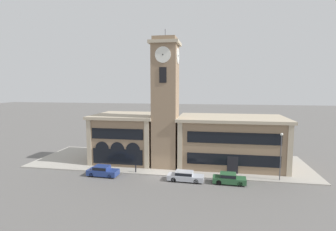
{
  "coord_description": "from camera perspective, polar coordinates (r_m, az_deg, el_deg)",
  "views": [
    {
      "loc": [
        7.18,
        -34.48,
        12.35
      ],
      "look_at": [
        0.73,
        2.43,
        8.19
      ],
      "focal_mm": 28.0,
      "sensor_mm": 36.0,
      "label": 1
    }
  ],
  "objects": [
    {
      "name": "street_lamp",
      "position": [
        37.13,
        23.38,
        -6.85
      ],
      "size": [
        0.36,
        0.36,
        6.27
      ],
      "color": "#4C4C51",
      "rests_on": "sidewalk_kerb"
    },
    {
      "name": "parked_car_far",
      "position": [
        35.15,
        13.1,
        -13.16
      ],
      "size": [
        4.22,
        1.88,
        1.37
      ],
      "rotation": [
        0.0,
        0.0,
        -0.04
      ],
      "color": "#285633",
      "rests_on": "ground_plane"
    },
    {
      "name": "ground_plane",
      "position": [
        37.32,
        -1.79,
        -13.0
      ],
      "size": [
        300.0,
        300.0,
        0.0
      ],
      "primitive_type": "plane",
      "color": "#605E5B"
    },
    {
      "name": "parked_car_mid",
      "position": [
        35.27,
        3.74,
        -12.98
      ],
      "size": [
        4.79,
        1.91,
        1.31
      ],
      "rotation": [
        0.0,
        0.0,
        -0.04
      ],
      "color": "#B2B7C1",
      "rests_on": "ground_plane"
    },
    {
      "name": "town_hall_left_wing",
      "position": [
        44.68,
        -8.87,
        -4.64
      ],
      "size": [
        10.53,
        9.98,
        7.75
      ],
      "color": "#897056",
      "rests_on": "ground_plane"
    },
    {
      "name": "bollard",
      "position": [
        38.44,
        -7.04,
        -11.41
      ],
      "size": [
        0.18,
        0.18,
        1.06
      ],
      "color": "black",
      "rests_on": "sidewalk_kerb"
    },
    {
      "name": "clock_tower",
      "position": [
        39.47,
        -0.58,
        2.67
      ],
      "size": [
        4.36,
        4.36,
        20.71
      ],
      "color": "#897056",
      "rests_on": "ground_plane"
    },
    {
      "name": "sidewalk_kerb",
      "position": [
        43.71,
        0.06,
        -9.98
      ],
      "size": [
        43.66,
        13.71,
        0.15
      ],
      "color": "#A39E93",
      "rests_on": "ground_plane"
    },
    {
      "name": "parked_car_near",
      "position": [
        38.15,
        -14.05,
        -11.58
      ],
      "size": [
        4.31,
        1.98,
        1.42
      ],
      "rotation": [
        0.0,
        0.0,
        -0.04
      ],
      "color": "navy",
      "rests_on": "ground_plane"
    },
    {
      "name": "town_hall_right_wing",
      "position": [
        42.47,
        13.55,
        -5.38
      ],
      "size": [
        16.4,
        9.98,
        7.66
      ],
      "color": "#897056",
      "rests_on": "ground_plane"
    }
  ]
}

